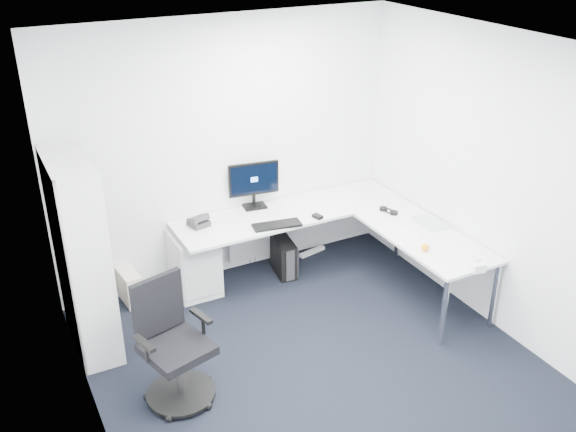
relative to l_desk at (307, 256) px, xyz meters
name	(u,v)px	position (x,y,z in m)	size (l,w,h in m)	color
ground	(330,381)	(-0.55, -1.40, -0.36)	(4.20, 4.20, 0.00)	black
ceiling	(342,56)	(-0.55, -1.40, 2.34)	(4.20, 4.20, 0.00)	white
wall_back	(227,152)	(-0.55, 0.70, 0.99)	(3.60, 0.02, 2.70)	white
wall_front	(561,419)	(-0.55, -3.50, 0.99)	(3.60, 0.02, 2.70)	white
wall_left	(90,300)	(-2.35, -1.40, 0.99)	(0.02, 4.20, 2.70)	white
wall_right	(514,193)	(1.25, -1.40, 0.99)	(0.02, 4.20, 2.70)	white
l_desk	(307,256)	(0.00, 0.00, 0.00)	(2.47, 1.38, 0.72)	silver
drawer_pedestal	(194,262)	(-1.06, 0.46, -0.04)	(0.42, 0.53, 0.65)	silver
bookshelf	(82,256)	(-2.17, 0.05, 0.53)	(0.35, 0.89, 1.78)	silver
task_chair	(177,346)	(-1.72, -1.02, 0.16)	(0.58, 0.58, 1.03)	black
black_pc_tower	(284,257)	(-0.09, 0.34, -0.16)	(0.18, 0.40, 0.39)	black
beige_pc_tower	(130,287)	(-1.70, 0.56, -0.19)	(0.16, 0.35, 0.34)	beige
power_strip	(312,252)	(0.39, 0.58, -0.34)	(0.34, 0.06, 0.04)	white
monitor	(254,185)	(-0.30, 0.60, 0.62)	(0.53, 0.17, 0.51)	black
black_keyboard	(277,225)	(-0.29, 0.10, 0.37)	(0.48, 0.17, 0.02)	black
mouse	(318,216)	(0.16, 0.07, 0.38)	(0.06, 0.11, 0.03)	black
desk_phone	(199,220)	(-0.97, 0.47, 0.42)	(0.18, 0.18, 0.13)	#2D2D30
laptop	(432,212)	(1.10, -0.56, 0.49)	(0.36, 0.35, 0.25)	silver
white_keyboard	(412,237)	(0.74, -0.72, 0.37)	(0.11, 0.39, 0.01)	white
headphones	(389,210)	(0.88, -0.15, 0.39)	(0.13, 0.20, 0.05)	black
orange_fruit	(425,247)	(0.69, -0.98, 0.40)	(0.07, 0.07, 0.07)	orange
tissue_box	(474,264)	(0.88, -1.42, 0.40)	(0.11, 0.22, 0.08)	white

